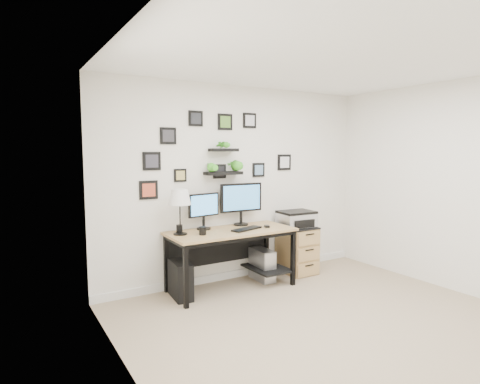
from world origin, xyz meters
TOP-DOWN VIEW (x-y plane):
  - room at (0.00, 1.98)m, footprint 4.00×4.00m
  - desk at (-0.31, 1.67)m, footprint 1.60×0.70m
  - monitor_left at (-0.61, 1.85)m, footprint 0.45×0.20m
  - monitor_right at (-0.06, 1.86)m, footprint 0.61×0.20m
  - keyboard at (-0.16, 1.55)m, footprint 0.46×0.27m
  - mouse at (0.14, 1.55)m, footprint 0.09×0.11m
  - table_lamp at (-0.99, 1.72)m, footprint 0.27×0.27m
  - mug at (-0.77, 1.56)m, footprint 0.09×0.09m
  - pen_cup at (-0.96, 1.82)m, footprint 0.08×0.08m
  - pc_tower_black at (-1.02, 1.66)m, footprint 0.23×0.45m
  - pc_tower_grey at (0.18, 1.70)m, footprint 0.21×0.43m
  - file_cabinet at (0.80, 1.72)m, footprint 0.43×0.53m
  - printer at (0.78, 1.73)m, footprint 0.50×0.42m
  - wall_decor at (-0.33, 1.93)m, footprint 2.25×0.18m

SIDE VIEW (x-z plane):
  - room at x=0.00m, z-range -1.95..2.05m
  - pc_tower_grey at x=0.18m, z-range 0.00..0.42m
  - pc_tower_black at x=-1.02m, z-range 0.00..0.44m
  - file_cabinet at x=0.80m, z-range 0.00..0.67m
  - desk at x=-0.31m, z-range 0.25..1.00m
  - keyboard at x=-0.16m, z-range 0.75..0.77m
  - mouse at x=0.14m, z-range 0.75..0.78m
  - printer at x=0.78m, z-range 0.67..0.89m
  - mug at x=-0.77m, z-range 0.75..0.85m
  - pen_cup at x=-0.96m, z-range 0.75..0.85m
  - monitor_left at x=-0.61m, z-range 0.79..1.25m
  - monitor_right at x=-0.06m, z-range 0.80..1.36m
  - table_lamp at x=-0.99m, z-range 0.91..1.46m
  - wall_decor at x=-0.33m, z-range 1.12..2.21m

